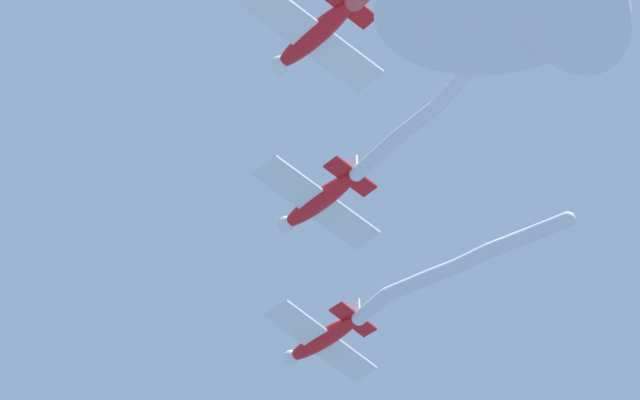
# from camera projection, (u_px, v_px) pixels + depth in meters

# --- Properties ---
(airplane_left_wing) EXTENTS (6.14, 7.98, 1.98)m
(airplane_left_wing) POSITION_uv_depth(u_px,v_px,m) (322.00, 339.00, 87.40)
(airplane_left_wing) COLOR red
(smoke_trail_left_wing) EXTENTS (14.02, 3.90, 1.22)m
(smoke_trail_left_wing) POSITION_uv_depth(u_px,v_px,m) (458.00, 266.00, 83.38)
(smoke_trail_left_wing) COLOR white
(airplane_right_wing) EXTENTS (6.13, 7.92, 1.98)m
(airplane_right_wing) POSITION_uv_depth(u_px,v_px,m) (318.00, 201.00, 80.20)
(airplane_right_wing) COLOR red
(smoke_trail_right_wing) EXTENTS (15.83, 8.35, 2.46)m
(smoke_trail_right_wing) POSITION_uv_depth(u_px,v_px,m) (472.00, 69.00, 75.19)
(smoke_trail_right_wing) COLOR white
(airplane_slot) EXTENTS (6.11, 7.87, 1.98)m
(airplane_slot) POSITION_uv_depth(u_px,v_px,m) (314.00, 36.00, 73.00)
(airplane_slot) COLOR red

